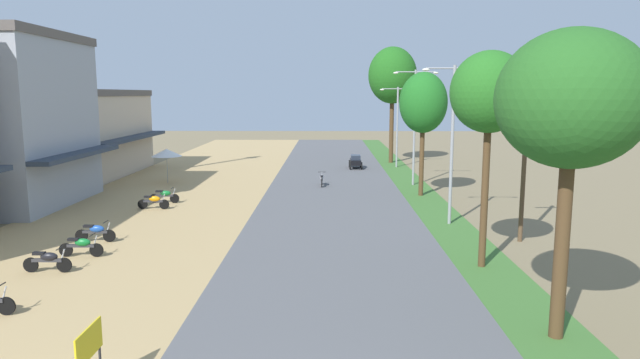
% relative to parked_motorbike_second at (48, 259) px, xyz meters
% --- Properties ---
extents(shophouse_far, '(8.03, 14.05, 6.90)m').
position_rel_parked_motorbike_second_xyz_m(shophouse_far, '(-9.32, 24.56, 2.90)').
color(shophouse_far, '#C6B299').
rests_on(shophouse_far, ground).
extents(parked_motorbike_second, '(1.80, 0.54, 0.94)m').
position_rel_parked_motorbike_second_xyz_m(parked_motorbike_second, '(0.00, 0.00, 0.00)').
color(parked_motorbike_second, black).
rests_on(parked_motorbike_second, dirt_shoulder).
extents(parked_motorbike_third, '(1.80, 0.54, 0.94)m').
position_rel_parked_motorbike_second_xyz_m(parked_motorbike_third, '(0.37, 1.98, 0.00)').
color(parked_motorbike_third, black).
rests_on(parked_motorbike_third, dirt_shoulder).
extents(parked_motorbike_fourth, '(1.80, 0.54, 0.94)m').
position_rel_parked_motorbike_second_xyz_m(parked_motorbike_fourth, '(0.00, 4.23, 0.00)').
color(parked_motorbike_fourth, black).
rests_on(parked_motorbike_fourth, dirt_shoulder).
extents(parked_motorbike_fifth, '(1.80, 0.54, 0.94)m').
position_rel_parked_motorbike_second_xyz_m(parked_motorbike_fifth, '(0.37, 11.30, 0.00)').
color(parked_motorbike_fifth, black).
rests_on(parked_motorbike_fifth, dirt_shoulder).
extents(parked_motorbike_sixth, '(1.80, 0.54, 0.94)m').
position_rel_parked_motorbike_second_xyz_m(parked_motorbike_sixth, '(0.47, 13.09, 0.00)').
color(parked_motorbike_sixth, black).
rests_on(parked_motorbike_sixth, dirt_shoulder).
extents(street_signboard, '(0.06, 1.30, 1.50)m').
position_rel_parked_motorbike_second_xyz_m(street_signboard, '(5.10, -8.20, 0.55)').
color(street_signboard, '#262628').
rests_on(street_signboard, dirt_shoulder).
extents(vendor_umbrella, '(2.20, 2.20, 2.52)m').
position_rel_parked_motorbike_second_xyz_m(vendor_umbrella, '(-1.55, 20.69, 1.75)').
color(vendor_umbrella, '#99999E').
rests_on(vendor_umbrella, dirt_shoulder).
extents(median_tree_nearest, '(3.82, 3.82, 8.17)m').
position_rel_parked_motorbike_second_xyz_m(median_tree_nearest, '(16.48, -5.22, 5.84)').
color(median_tree_nearest, '#4C351E').
rests_on(median_tree_nearest, median_strip).
extents(median_tree_second, '(2.85, 2.85, 8.08)m').
position_rel_parked_motorbike_second_xyz_m(median_tree_second, '(16.17, 0.97, 6.03)').
color(median_tree_second, '#4C351E').
rests_on(median_tree_second, median_strip).
extents(median_tree_third, '(3.03, 3.03, 7.89)m').
position_rel_parked_motorbike_second_xyz_m(median_tree_third, '(16.32, 15.87, 5.43)').
color(median_tree_third, '#4C351E').
rests_on(median_tree_third, median_strip).
extents(median_tree_fourth, '(4.53, 4.53, 10.87)m').
position_rel_parked_motorbike_second_xyz_m(median_tree_fourth, '(16.33, 33.25, 7.69)').
color(median_tree_fourth, '#4C351E').
rests_on(median_tree_fourth, median_strip).
extents(streetlamp_near, '(3.16, 0.20, 7.89)m').
position_rel_parked_motorbike_second_xyz_m(streetlamp_near, '(16.45, 7.99, 4.05)').
color(streetlamp_near, gray).
rests_on(streetlamp_near, median_strip).
extents(streetlamp_mid, '(3.16, 0.20, 8.19)m').
position_rel_parked_motorbike_second_xyz_m(streetlamp_mid, '(16.45, 20.09, 4.20)').
color(streetlamp_mid, gray).
rests_on(streetlamp_mid, median_strip).
extents(streetlamp_far, '(3.16, 0.20, 7.10)m').
position_rel_parked_motorbike_second_xyz_m(streetlamp_far, '(16.45, 29.90, 3.64)').
color(streetlamp_far, gray).
rests_on(streetlamp_far, median_strip).
extents(utility_pole_near, '(1.80, 0.20, 8.17)m').
position_rel_parked_motorbike_second_xyz_m(utility_pole_near, '(18.95, 4.83, 3.72)').
color(utility_pole_near, brown).
rests_on(utility_pole_near, ground).
extents(car_sedan_black, '(1.10, 2.26, 1.19)m').
position_rel_parked_motorbike_second_xyz_m(car_sedan_black, '(12.72, 28.82, 0.19)').
color(car_sedan_black, black).
rests_on(car_sedan_black, road_strip).
extents(motorbike_ahead_second, '(0.54, 1.80, 0.94)m').
position_rel_parked_motorbike_second_xyz_m(motorbike_ahead_second, '(9.86, 19.48, 0.02)').
color(motorbike_ahead_second, black).
rests_on(motorbike_ahead_second, road_strip).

